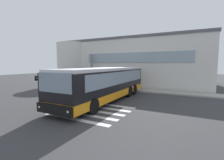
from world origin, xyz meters
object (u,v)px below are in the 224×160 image
object	(u,v)px
entry_support_column	(92,70)
passenger_by_doorway	(99,79)
passenger_near_column	(95,79)
bus_main_foreground	(106,84)
safety_bollard_yellow	(111,86)

from	to	relation	value
entry_support_column	passenger_by_doorway	xyz separation A→B (m)	(1.63, -0.81, -1.13)
passenger_near_column	passenger_by_doorway	xyz separation A→B (m)	(0.83, -0.31, 0.03)
passenger_near_column	passenger_by_doorway	bearing A→B (deg)	-20.76
passenger_by_doorway	bus_main_foreground	bearing A→B (deg)	-53.30
passenger_by_doorway	safety_bollard_yellow	bearing A→B (deg)	-23.67
passenger_near_column	passenger_by_doorway	distance (m)	0.89
entry_support_column	bus_main_foreground	distance (m)	8.90
passenger_by_doorway	safety_bollard_yellow	size ratio (longest dim) A/B	1.86
passenger_near_column	safety_bollard_yellow	xyz separation A→B (m)	(3.10, -1.31, -0.63)
passenger_by_doorway	entry_support_column	bearing A→B (deg)	153.69
passenger_by_doorway	safety_bollard_yellow	world-z (taller)	passenger_by_doorway
bus_main_foreground	passenger_near_column	bearing A→B (deg)	130.15
safety_bollard_yellow	bus_main_foreground	bearing A→B (deg)	-66.95
entry_support_column	bus_main_foreground	xyz separation A→B (m)	(5.93, -6.57, -0.91)
entry_support_column	passenger_by_doorway	world-z (taller)	entry_support_column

